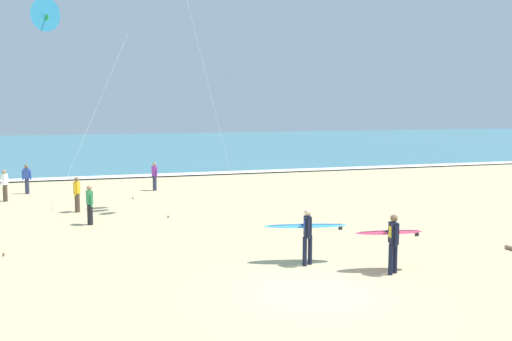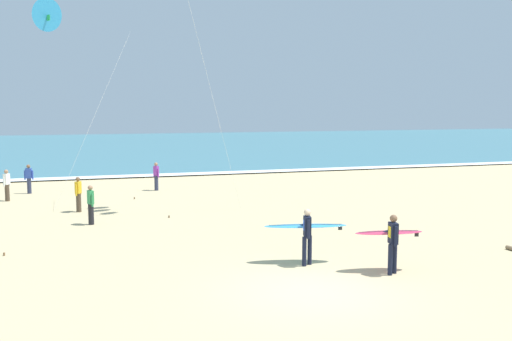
{
  "view_description": "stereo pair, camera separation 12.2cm",
  "coord_description": "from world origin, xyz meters",
  "px_view_note": "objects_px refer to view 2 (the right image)",
  "views": [
    {
      "loc": [
        -5.61,
        -12.92,
        4.71
      ],
      "look_at": [
        -0.14,
        4.51,
        2.64
      ],
      "focal_mm": 39.64,
      "sensor_mm": 36.0,
      "label": 1
    },
    {
      "loc": [
        -5.49,
        -12.96,
        4.71
      ],
      "look_at": [
        -0.14,
        4.51,
        2.64
      ],
      "focal_mm": 39.64,
      "sensor_mm": 36.0,
      "label": 2
    }
  ],
  "objects_px": {
    "surfer_trailing": "(306,229)",
    "bystander_white_top": "(7,185)",
    "bystander_yellow_top": "(78,194)",
    "kite_delta_cobalt_far": "(47,15)",
    "bystander_purple_top": "(156,176)",
    "bystander_blue_top": "(29,179)",
    "bystander_green_top": "(91,205)",
    "surfer_lead": "(391,237)"
  },
  "relations": [
    {
      "from": "surfer_trailing",
      "to": "bystander_white_top",
      "type": "bearing_deg",
      "value": 123.99
    },
    {
      "from": "bystander_yellow_top",
      "to": "bystander_white_top",
      "type": "distance_m",
      "value": 5.34
    },
    {
      "from": "kite_delta_cobalt_far",
      "to": "bystander_purple_top",
      "type": "bearing_deg",
      "value": 45.64
    },
    {
      "from": "bystander_blue_top",
      "to": "kite_delta_cobalt_far",
      "type": "bearing_deg",
      "value": -75.82
    },
    {
      "from": "bystander_green_top",
      "to": "bystander_yellow_top",
      "type": "xyz_separation_m",
      "value": [
        -0.49,
        3.0,
        0.0
      ]
    },
    {
      "from": "bystander_yellow_top",
      "to": "surfer_lead",
      "type": "bearing_deg",
      "value": -55.33
    },
    {
      "from": "bystander_green_top",
      "to": "bystander_purple_top",
      "type": "relative_size",
      "value": 1.0
    },
    {
      "from": "bystander_yellow_top",
      "to": "bystander_green_top",
      "type": "bearing_deg",
      "value": -80.71
    },
    {
      "from": "bystander_purple_top",
      "to": "bystander_blue_top",
      "type": "relative_size",
      "value": 1.0
    },
    {
      "from": "bystander_green_top",
      "to": "surfer_lead",
      "type": "bearing_deg",
      "value": -49.28
    },
    {
      "from": "bystander_blue_top",
      "to": "bystander_white_top",
      "type": "relative_size",
      "value": 1.0
    },
    {
      "from": "surfer_trailing",
      "to": "bystander_purple_top",
      "type": "height_order",
      "value": "surfer_trailing"
    },
    {
      "from": "surfer_trailing",
      "to": "bystander_white_top",
      "type": "relative_size",
      "value": 1.62
    },
    {
      "from": "bystander_blue_top",
      "to": "surfer_trailing",
      "type": "bearing_deg",
      "value": -61.87
    },
    {
      "from": "bystander_green_top",
      "to": "bystander_blue_top",
      "type": "relative_size",
      "value": 1.0
    },
    {
      "from": "bystander_purple_top",
      "to": "bystander_blue_top",
      "type": "xyz_separation_m",
      "value": [
        -6.75,
        0.87,
        0.0
      ]
    },
    {
      "from": "bystander_green_top",
      "to": "bystander_white_top",
      "type": "relative_size",
      "value": 1.0
    },
    {
      "from": "kite_delta_cobalt_far",
      "to": "bystander_green_top",
      "type": "distance_m",
      "value": 8.58
    },
    {
      "from": "surfer_lead",
      "to": "bystander_yellow_top",
      "type": "relative_size",
      "value": 1.28
    },
    {
      "from": "kite_delta_cobalt_far",
      "to": "bystander_blue_top",
      "type": "distance_m",
      "value": 10.07
    },
    {
      "from": "bystander_blue_top",
      "to": "bystander_purple_top",
      "type": "bearing_deg",
      "value": -7.31
    },
    {
      "from": "kite_delta_cobalt_far",
      "to": "bystander_purple_top",
      "type": "xyz_separation_m",
      "value": [
        5.19,
        5.31,
        -7.8
      ]
    },
    {
      "from": "surfer_trailing",
      "to": "bystander_yellow_top",
      "type": "relative_size",
      "value": 1.62
    },
    {
      "from": "bystander_purple_top",
      "to": "bystander_yellow_top",
      "type": "relative_size",
      "value": 1.0
    },
    {
      "from": "surfer_trailing",
      "to": "kite_delta_cobalt_far",
      "type": "relative_size",
      "value": 0.27
    },
    {
      "from": "bystander_white_top",
      "to": "surfer_lead",
      "type": "bearing_deg",
      "value": -53.93
    },
    {
      "from": "surfer_lead",
      "to": "bystander_white_top",
      "type": "relative_size",
      "value": 1.28
    },
    {
      "from": "bystander_yellow_top",
      "to": "bystander_blue_top",
      "type": "distance_m",
      "value": 6.93
    },
    {
      "from": "surfer_trailing",
      "to": "bystander_blue_top",
      "type": "bearing_deg",
      "value": 118.13
    },
    {
      "from": "bystander_purple_top",
      "to": "bystander_white_top",
      "type": "distance_m",
      "value": 7.73
    },
    {
      "from": "bystander_green_top",
      "to": "bystander_blue_top",
      "type": "distance_m",
      "value": 9.91
    },
    {
      "from": "surfer_trailing",
      "to": "bystander_purple_top",
      "type": "xyz_separation_m",
      "value": [
        -2.45,
        16.34,
        -0.24
      ]
    },
    {
      "from": "bystander_green_top",
      "to": "bystander_yellow_top",
      "type": "relative_size",
      "value": 1.0
    },
    {
      "from": "surfer_trailing",
      "to": "bystander_green_top",
      "type": "relative_size",
      "value": 1.62
    },
    {
      "from": "kite_delta_cobalt_far",
      "to": "bystander_white_top",
      "type": "height_order",
      "value": "kite_delta_cobalt_far"
    },
    {
      "from": "bystander_yellow_top",
      "to": "kite_delta_cobalt_far",
      "type": "bearing_deg",
      "value": 166.7
    },
    {
      "from": "surfer_lead",
      "to": "bystander_blue_top",
      "type": "height_order",
      "value": "surfer_lead"
    },
    {
      "from": "bystander_yellow_top",
      "to": "bystander_white_top",
      "type": "bearing_deg",
      "value": 130.0
    },
    {
      "from": "bystander_blue_top",
      "to": "bystander_white_top",
      "type": "bearing_deg",
      "value": -109.65
    },
    {
      "from": "kite_delta_cobalt_far",
      "to": "bystander_blue_top",
      "type": "height_order",
      "value": "kite_delta_cobalt_far"
    },
    {
      "from": "surfer_trailing",
      "to": "bystander_white_top",
      "type": "distance_m",
      "value": 17.95
    },
    {
      "from": "surfer_trailing",
      "to": "surfer_lead",
      "type": "bearing_deg",
      "value": -38.86
    }
  ]
}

